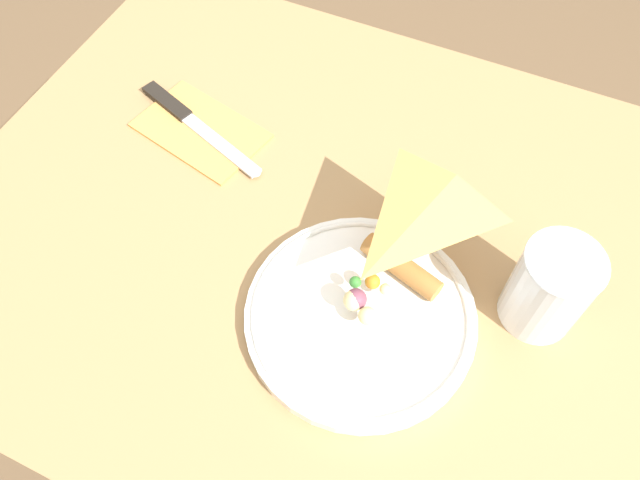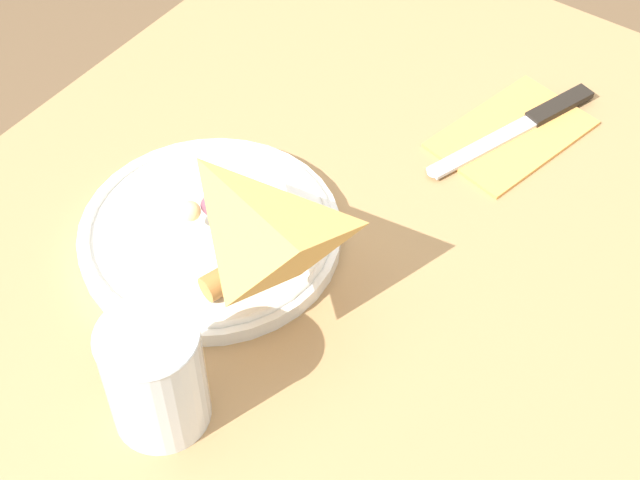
{
  "view_description": "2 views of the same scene",
  "coord_description": "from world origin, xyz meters",
  "px_view_note": "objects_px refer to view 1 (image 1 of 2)",
  "views": [
    {
      "loc": [
        0.15,
        -0.36,
        1.36
      ],
      "look_at": [
        0.0,
        -0.04,
        0.81
      ],
      "focal_mm": 35.0,
      "sensor_mm": 36.0,
      "label": 1
    },
    {
      "loc": [
        0.5,
        0.34,
        1.45
      ],
      "look_at": [
        0.04,
        0.01,
        0.79
      ],
      "focal_mm": 55.0,
      "sensor_mm": 36.0,
      "label": 2
    }
  ],
  "objects_px": {
    "plate_pizza": "(361,314)",
    "butter_knife": "(194,123)",
    "milk_glass": "(549,287)",
    "dining_table": "(331,289)",
    "napkin_folded": "(200,130)"
  },
  "relations": [
    {
      "from": "plate_pizza",
      "to": "butter_knife",
      "type": "relative_size",
      "value": 1.15
    },
    {
      "from": "milk_glass",
      "to": "dining_table",
      "type": "bearing_deg",
      "value": -179.24
    },
    {
      "from": "milk_glass",
      "to": "butter_knife",
      "type": "xyz_separation_m",
      "value": [
        -0.47,
        0.07,
        -0.04
      ]
    },
    {
      "from": "plate_pizza",
      "to": "milk_glass",
      "type": "height_order",
      "value": "milk_glass"
    },
    {
      "from": "dining_table",
      "to": "butter_knife",
      "type": "height_order",
      "value": "butter_knife"
    },
    {
      "from": "napkin_folded",
      "to": "butter_knife",
      "type": "xyz_separation_m",
      "value": [
        -0.01,
        0.0,
        0.0
      ]
    },
    {
      "from": "milk_glass",
      "to": "butter_knife",
      "type": "relative_size",
      "value": 0.51
    },
    {
      "from": "dining_table",
      "to": "plate_pizza",
      "type": "height_order",
      "value": "plate_pizza"
    },
    {
      "from": "dining_table",
      "to": "plate_pizza",
      "type": "distance_m",
      "value": 0.19
    },
    {
      "from": "butter_knife",
      "to": "napkin_folded",
      "type": "bearing_deg",
      "value": -0.0
    },
    {
      "from": "butter_knife",
      "to": "dining_table",
      "type": "bearing_deg",
      "value": 0.69
    },
    {
      "from": "butter_knife",
      "to": "milk_glass",
      "type": "bearing_deg",
      "value": 10.27
    },
    {
      "from": "plate_pizza",
      "to": "milk_glass",
      "type": "distance_m",
      "value": 0.19
    },
    {
      "from": "milk_glass",
      "to": "napkin_folded",
      "type": "bearing_deg",
      "value": 171.21
    },
    {
      "from": "dining_table",
      "to": "plate_pizza",
      "type": "xyz_separation_m",
      "value": [
        0.07,
        -0.09,
        0.15
      ]
    }
  ]
}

